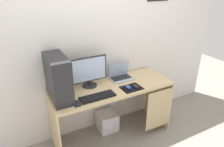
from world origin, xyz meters
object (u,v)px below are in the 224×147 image
(pc_tower, at_px, (58,78))
(mouse_left, at_px, (128,87))
(cell_phone, at_px, (77,104))
(subwoofer, at_px, (107,121))
(monitor, at_px, (89,72))
(laptop, at_px, (120,75))
(mouse_right, at_px, (136,86))
(keyboard, at_px, (97,97))

(pc_tower, relative_size, mouse_left, 5.29)
(cell_phone, bearing_deg, mouse_left, 3.12)
(subwoofer, bearing_deg, pc_tower, -170.68)
(monitor, xyz_separation_m, cell_phone, (-0.29, -0.32, -0.20))
(monitor, relative_size, subwoofer, 1.74)
(cell_phone, distance_m, subwoofer, 0.89)
(laptop, relative_size, mouse_right, 3.27)
(pc_tower, xyz_separation_m, subwoofer, (0.65, 0.11, -0.89))
(mouse_right, bearing_deg, subwoofer, 129.55)
(mouse_left, height_order, cell_phone, mouse_left)
(laptop, bearing_deg, subwoofer, -174.22)
(keyboard, height_order, mouse_left, mouse_left)
(keyboard, bearing_deg, monitor, 84.20)
(pc_tower, distance_m, cell_phone, 0.35)
(monitor, relative_size, keyboard, 1.10)
(laptop, distance_m, subwoofer, 0.72)
(mouse_left, xyz_separation_m, cell_phone, (-0.69, -0.04, -0.02))
(mouse_right, bearing_deg, cell_phone, -179.09)
(monitor, relative_size, mouse_left, 4.82)
(monitor, relative_size, cell_phone, 3.56)
(mouse_left, distance_m, cell_phone, 0.69)
(keyboard, bearing_deg, mouse_right, -0.55)
(keyboard, bearing_deg, subwoofer, 48.50)
(monitor, height_order, subwoofer, monitor)
(mouse_right, bearing_deg, laptop, 94.98)
(keyboard, xyz_separation_m, mouse_left, (0.43, 0.02, 0.01))
(monitor, bearing_deg, mouse_left, -35.63)
(laptop, bearing_deg, cell_phone, -155.48)
(monitor, bearing_deg, cell_phone, -132.02)
(monitor, bearing_deg, mouse_right, -32.17)
(subwoofer, bearing_deg, mouse_left, -60.62)
(laptop, relative_size, subwoofer, 1.18)
(laptop, bearing_deg, monitor, -177.32)
(subwoofer, bearing_deg, cell_phone, -148.70)
(monitor, distance_m, laptop, 0.49)
(laptop, xyz_separation_m, subwoofer, (-0.23, -0.02, -0.68))
(subwoofer, bearing_deg, keyboard, -131.50)
(monitor, bearing_deg, laptop, 2.68)
(mouse_left, bearing_deg, pc_tower, 167.69)
(pc_tower, height_order, keyboard, pc_tower)
(cell_phone, relative_size, subwoofer, 0.49)
(monitor, distance_m, cell_phone, 0.48)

